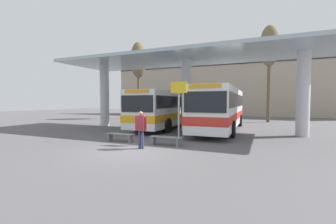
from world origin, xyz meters
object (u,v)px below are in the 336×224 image
waiting_bench_near_pillar (166,139)px  pedestrian_waiting (141,126)px  poplar_tree_behind_left (269,48)px  poplar_tree_behind_right (138,61)px  info_sign_platform (179,100)px  transit_bus_left_bay (169,108)px  waiting_bench_mid_platform (120,136)px  parked_car_street (167,110)px  transit_bus_center_bay (221,107)px

waiting_bench_near_pillar → pedestrian_waiting: 1.61m
waiting_bench_near_pillar → poplar_tree_behind_left: 18.96m
waiting_bench_near_pillar → poplar_tree_behind_right: (-11.03, 15.81, 7.40)m
info_sign_platform → pedestrian_waiting: bearing=-123.4°
waiting_bench_near_pillar → poplar_tree_behind_left: (5.03, 16.53, 7.80)m
transit_bus_left_bay → info_sign_platform: info_sign_platform is taller
waiting_bench_mid_platform → poplar_tree_behind_right: 19.28m
poplar_tree_behind_left → parked_car_street: 17.49m
poplar_tree_behind_left → waiting_bench_near_pillar: bearing=-106.9°
waiting_bench_near_pillar → poplar_tree_behind_left: bearing=73.1°
poplar_tree_behind_left → parked_car_street: (-14.82, 5.90, -7.17)m
transit_bus_left_bay → info_sign_platform: 8.07m
transit_bus_center_bay → poplar_tree_behind_right: 16.03m
parked_car_street → poplar_tree_behind_left: bearing=-21.8°
pedestrian_waiting → poplar_tree_behind_right: (-10.25, 17.00, 6.65)m
transit_bus_center_bay → info_sign_platform: info_sign_platform is taller
poplar_tree_behind_right → waiting_bench_near_pillar: bearing=-55.1°
info_sign_platform → parked_car_street: info_sign_platform is taller
pedestrian_waiting → poplar_tree_behind_right: poplar_tree_behind_right is taller
poplar_tree_behind_right → transit_bus_center_bay: bearing=-33.1°
info_sign_platform → poplar_tree_behind_right: (-11.49, 15.13, 5.40)m
transit_bus_center_bay → poplar_tree_behind_left: (3.58, 8.87, 6.31)m
info_sign_platform → poplar_tree_behind_right: 19.75m
waiting_bench_mid_platform → pedestrian_waiting: bearing=-30.1°
transit_bus_center_bay → info_sign_platform: bearing=80.0°
waiting_bench_near_pillar → poplar_tree_behind_left: size_ratio=0.16×
waiting_bench_mid_platform → parked_car_street: (-6.96, 22.43, 0.62)m
transit_bus_left_bay → waiting_bench_near_pillar: (3.15, -7.87, -1.40)m
pedestrian_waiting → transit_bus_center_bay: bearing=78.8°
poplar_tree_behind_right → info_sign_platform: bearing=-52.8°
waiting_bench_mid_platform → waiting_bench_near_pillar: bearing=-0.0°
waiting_bench_near_pillar → info_sign_platform: 2.16m
transit_bus_left_bay → transit_bus_center_bay: (4.59, -0.21, 0.09)m
transit_bus_center_bay → waiting_bench_near_pillar: bearing=77.4°
transit_bus_center_bay → info_sign_platform: 7.08m
transit_bus_center_bay → info_sign_platform: (-1.00, -6.99, 0.52)m
poplar_tree_behind_right → poplar_tree_behind_left: bearing=2.6°
poplar_tree_behind_right → waiting_bench_mid_platform: bearing=-62.6°
transit_bus_left_bay → pedestrian_waiting: 9.39m
transit_bus_center_bay → poplar_tree_behind_right: bearing=-35.0°
transit_bus_left_bay → poplar_tree_behind_left: (8.17, 8.66, 6.40)m
transit_bus_left_bay → info_sign_platform: bearing=115.5°
transit_bus_left_bay → waiting_bench_near_pillar: transit_bus_left_bay is taller
pedestrian_waiting → transit_bus_left_bay: bearing=107.6°
waiting_bench_near_pillar → poplar_tree_behind_right: poplar_tree_behind_right is taller
transit_bus_left_bay → waiting_bench_mid_platform: size_ratio=6.60×
transit_bus_center_bay → info_sign_platform: size_ratio=3.74×
transit_bus_center_bay → poplar_tree_behind_right: (-12.48, 8.14, 5.91)m
waiting_bench_near_pillar → waiting_bench_mid_platform: size_ratio=0.99×
waiting_bench_mid_platform → parked_car_street: size_ratio=0.40×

